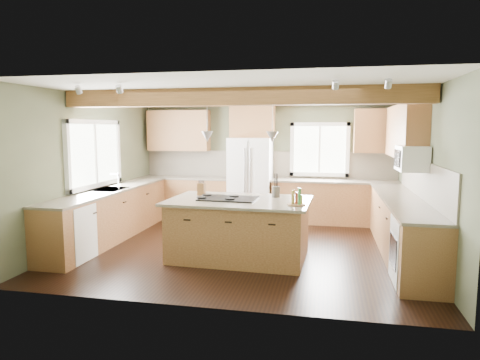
# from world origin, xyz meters

# --- Properties ---
(floor) EXTENTS (5.60, 5.60, 0.00)m
(floor) POSITION_xyz_m (0.00, 0.00, 0.00)
(floor) COLOR black
(floor) RESTS_ON ground
(ceiling) EXTENTS (5.60, 5.60, 0.00)m
(ceiling) POSITION_xyz_m (0.00, 0.00, 2.60)
(ceiling) COLOR silver
(ceiling) RESTS_ON wall_back
(wall_back) EXTENTS (5.60, 0.00, 5.60)m
(wall_back) POSITION_xyz_m (0.00, 2.50, 1.30)
(wall_back) COLOR #464C36
(wall_back) RESTS_ON ground
(wall_left) EXTENTS (0.00, 5.00, 5.00)m
(wall_left) POSITION_xyz_m (-2.80, 0.00, 1.30)
(wall_left) COLOR #464C36
(wall_left) RESTS_ON ground
(wall_right) EXTENTS (0.00, 5.00, 5.00)m
(wall_right) POSITION_xyz_m (2.80, 0.00, 1.30)
(wall_right) COLOR #464C36
(wall_right) RESTS_ON ground
(ceiling_beam) EXTENTS (5.55, 0.26, 0.26)m
(ceiling_beam) POSITION_xyz_m (0.00, -0.60, 2.47)
(ceiling_beam) COLOR #543618
(ceiling_beam) RESTS_ON ceiling
(soffit_trim) EXTENTS (5.55, 0.20, 0.10)m
(soffit_trim) POSITION_xyz_m (0.00, 2.40, 2.54)
(soffit_trim) COLOR #543618
(soffit_trim) RESTS_ON ceiling
(backsplash_back) EXTENTS (5.58, 0.03, 0.58)m
(backsplash_back) POSITION_xyz_m (0.00, 2.48, 1.21)
(backsplash_back) COLOR brown
(backsplash_back) RESTS_ON wall_back
(backsplash_right) EXTENTS (0.03, 3.70, 0.58)m
(backsplash_right) POSITION_xyz_m (2.78, 0.05, 1.21)
(backsplash_right) COLOR brown
(backsplash_right) RESTS_ON wall_right
(base_cab_back_left) EXTENTS (2.02, 0.60, 0.88)m
(base_cab_back_left) POSITION_xyz_m (-1.79, 2.20, 0.44)
(base_cab_back_left) COLOR brown
(base_cab_back_left) RESTS_ON floor
(counter_back_left) EXTENTS (2.06, 0.64, 0.04)m
(counter_back_left) POSITION_xyz_m (-1.79, 2.20, 0.90)
(counter_back_left) COLOR #4A4136
(counter_back_left) RESTS_ON base_cab_back_left
(base_cab_back_right) EXTENTS (2.62, 0.60, 0.88)m
(base_cab_back_right) POSITION_xyz_m (1.49, 2.20, 0.44)
(base_cab_back_right) COLOR brown
(base_cab_back_right) RESTS_ON floor
(counter_back_right) EXTENTS (2.66, 0.64, 0.04)m
(counter_back_right) POSITION_xyz_m (1.49, 2.20, 0.90)
(counter_back_right) COLOR #4A4136
(counter_back_right) RESTS_ON base_cab_back_right
(base_cab_left) EXTENTS (0.60, 3.70, 0.88)m
(base_cab_left) POSITION_xyz_m (-2.50, 0.05, 0.44)
(base_cab_left) COLOR brown
(base_cab_left) RESTS_ON floor
(counter_left) EXTENTS (0.64, 3.74, 0.04)m
(counter_left) POSITION_xyz_m (-2.50, 0.05, 0.90)
(counter_left) COLOR #4A4136
(counter_left) RESTS_ON base_cab_left
(base_cab_right) EXTENTS (0.60, 3.70, 0.88)m
(base_cab_right) POSITION_xyz_m (2.50, 0.05, 0.44)
(base_cab_right) COLOR brown
(base_cab_right) RESTS_ON floor
(counter_right) EXTENTS (0.64, 3.74, 0.04)m
(counter_right) POSITION_xyz_m (2.50, 0.05, 0.90)
(counter_right) COLOR #4A4136
(counter_right) RESTS_ON base_cab_right
(upper_cab_back_left) EXTENTS (1.40, 0.35, 0.90)m
(upper_cab_back_left) POSITION_xyz_m (-1.99, 2.33, 1.95)
(upper_cab_back_left) COLOR brown
(upper_cab_back_left) RESTS_ON wall_back
(upper_cab_over_fridge) EXTENTS (0.96, 0.35, 0.70)m
(upper_cab_over_fridge) POSITION_xyz_m (-0.30, 2.33, 2.15)
(upper_cab_over_fridge) COLOR brown
(upper_cab_over_fridge) RESTS_ON wall_back
(upper_cab_right) EXTENTS (0.35, 2.20, 0.90)m
(upper_cab_right) POSITION_xyz_m (2.62, 0.90, 1.95)
(upper_cab_right) COLOR brown
(upper_cab_right) RESTS_ON wall_right
(upper_cab_back_corner) EXTENTS (0.90, 0.35, 0.90)m
(upper_cab_back_corner) POSITION_xyz_m (2.30, 2.33, 1.95)
(upper_cab_back_corner) COLOR brown
(upper_cab_back_corner) RESTS_ON wall_back
(window_left) EXTENTS (0.04, 1.60, 1.05)m
(window_left) POSITION_xyz_m (-2.78, 0.05, 1.55)
(window_left) COLOR white
(window_left) RESTS_ON wall_left
(window_back) EXTENTS (1.10, 0.04, 1.00)m
(window_back) POSITION_xyz_m (1.15, 2.48, 1.55)
(window_back) COLOR white
(window_back) RESTS_ON wall_back
(sink) EXTENTS (0.50, 0.65, 0.03)m
(sink) POSITION_xyz_m (-2.50, 0.05, 0.91)
(sink) COLOR #262628
(sink) RESTS_ON counter_left
(faucet) EXTENTS (0.02, 0.02, 0.28)m
(faucet) POSITION_xyz_m (-2.32, 0.05, 1.05)
(faucet) COLOR #B2B2B7
(faucet) RESTS_ON sink
(dishwasher) EXTENTS (0.60, 0.60, 0.84)m
(dishwasher) POSITION_xyz_m (-2.49, -1.25, 0.43)
(dishwasher) COLOR white
(dishwasher) RESTS_ON floor
(oven) EXTENTS (0.60, 0.72, 0.84)m
(oven) POSITION_xyz_m (2.49, -1.25, 0.43)
(oven) COLOR white
(oven) RESTS_ON floor
(microwave) EXTENTS (0.40, 0.70, 0.38)m
(microwave) POSITION_xyz_m (2.58, -0.05, 1.55)
(microwave) COLOR white
(microwave) RESTS_ON wall_right
(pendant_left) EXTENTS (0.18, 0.18, 0.16)m
(pendant_left) POSITION_xyz_m (-0.49, -0.58, 1.88)
(pendant_left) COLOR #B2B2B7
(pendant_left) RESTS_ON ceiling
(pendant_right) EXTENTS (0.18, 0.18, 0.16)m
(pendant_right) POSITION_xyz_m (0.52, -0.62, 1.88)
(pendant_right) COLOR #B2B2B7
(pendant_right) RESTS_ON ceiling
(refrigerator) EXTENTS (0.90, 0.74, 1.80)m
(refrigerator) POSITION_xyz_m (-0.30, 2.12, 0.90)
(refrigerator) COLOR white
(refrigerator) RESTS_ON floor
(island) EXTENTS (2.06, 1.31, 0.88)m
(island) POSITION_xyz_m (0.01, -0.60, 0.44)
(island) COLOR brown
(island) RESTS_ON floor
(island_top) EXTENTS (2.20, 1.45, 0.04)m
(island_top) POSITION_xyz_m (0.01, -0.60, 0.90)
(island_top) COLOR #4A4136
(island_top) RESTS_ON island
(cooktop) EXTENTS (0.90, 0.62, 0.02)m
(cooktop) POSITION_xyz_m (-0.15, -0.59, 0.93)
(cooktop) COLOR black
(cooktop) RESTS_ON island_top
(knife_block) EXTENTS (0.13, 0.10, 0.20)m
(knife_block) POSITION_xyz_m (-0.68, -0.30, 1.02)
(knife_block) COLOR brown
(knife_block) RESTS_ON island_top
(utensil_crock) EXTENTS (0.16, 0.16, 0.17)m
(utensil_crock) POSITION_xyz_m (0.54, -0.26, 1.01)
(utensil_crock) COLOR #403833
(utensil_crock) RESTS_ON island_top
(bottle_tray) EXTENTS (0.30, 0.30, 0.24)m
(bottle_tray) POSITION_xyz_m (0.91, -0.91, 1.04)
(bottle_tray) COLOR brown
(bottle_tray) RESTS_ON island_top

